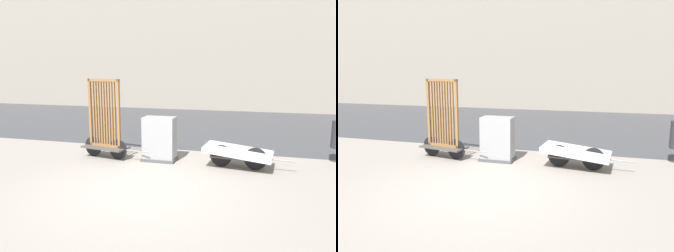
% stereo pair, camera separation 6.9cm
% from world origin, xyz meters
% --- Properties ---
extents(ground_plane, '(60.00, 60.00, 0.00)m').
position_xyz_m(ground_plane, '(0.00, 0.00, 0.00)').
color(ground_plane, gray).
extents(road_strip, '(56.00, 9.93, 0.01)m').
position_xyz_m(road_strip, '(0.00, 8.47, 0.00)').
color(road_strip, '#424244').
rests_on(road_strip, ground_plane).
extents(bike_cart_with_bedframe, '(2.03, 0.81, 2.18)m').
position_xyz_m(bike_cart_with_bedframe, '(-1.81, 2.08, 0.79)').
color(bike_cart_with_bedframe, '#4C4742').
rests_on(bike_cart_with_bedframe, ground_plane).
extents(bike_cart_with_mattress, '(2.22, 1.03, 0.56)m').
position_xyz_m(bike_cart_with_mattress, '(1.81, 2.08, 0.39)').
color(bike_cart_with_mattress, '#4C4742').
rests_on(bike_cart_with_mattress, ground_plane).
extents(utility_cabinet, '(0.90, 0.55, 1.19)m').
position_xyz_m(utility_cabinet, '(-0.27, 2.20, 0.55)').
color(utility_cabinet, '#4C4C4C').
rests_on(utility_cabinet, ground_plane).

